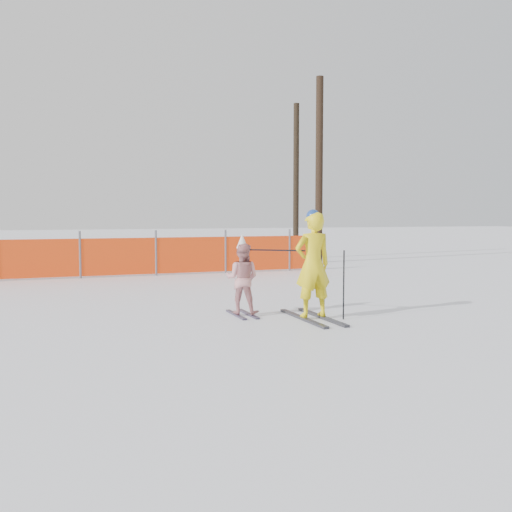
% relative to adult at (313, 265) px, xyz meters
% --- Properties ---
extents(ground, '(120.00, 120.00, 0.00)m').
position_rel_adult_xyz_m(ground, '(-0.78, 0.01, -0.87)').
color(ground, white).
rests_on(ground, ground).
extents(adult, '(0.62, 1.66, 1.76)m').
position_rel_adult_xyz_m(adult, '(0.00, 0.00, 0.00)').
color(adult, black).
rests_on(adult, ground).
extents(child, '(0.72, 0.92, 1.36)m').
position_rel_adult_xyz_m(child, '(-0.95, 0.71, -0.25)').
color(child, black).
rests_on(child, ground).
extents(ski_poles, '(1.32, 0.85, 1.11)m').
position_rel_adult_xyz_m(ski_poles, '(0.03, 0.05, -0.07)').
color(ski_poles, black).
rests_on(ski_poles, ground).
extents(safety_fence, '(14.87, 0.06, 1.25)m').
position_rel_adult_xyz_m(safety_fence, '(-3.81, 7.44, -0.32)').
color(safety_fence, '#595960').
rests_on(safety_fence, ground).
extents(tree_trunks, '(0.27, 2.14, 6.46)m').
position_rel_adult_xyz_m(tree_trunks, '(4.99, 10.65, 2.24)').
color(tree_trunks, black).
rests_on(tree_trunks, ground).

